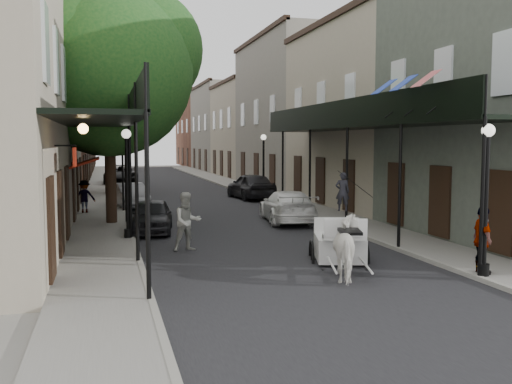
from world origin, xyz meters
TOP-DOWN VIEW (x-y plane):
  - ground at (0.00, 0.00)m, footprint 140.00×140.00m
  - road at (0.00, 20.00)m, footprint 8.00×90.00m
  - sidewalk_left at (-5.00, 20.00)m, footprint 2.20×90.00m
  - sidewalk_right at (5.00, 20.00)m, footprint 2.20×90.00m
  - building_row_left at (-8.60, 30.00)m, footprint 5.00×80.00m
  - building_row_right at (8.60, 30.00)m, footprint 5.00×80.00m
  - gallery_left at (-4.79, 6.98)m, footprint 2.20×18.05m
  - gallery_right at (4.79, 6.98)m, footprint 2.20×18.05m
  - tree_near at (-4.20, 10.18)m, footprint 7.31×6.80m
  - tree_far at (-4.25, 24.18)m, footprint 6.45×6.00m
  - lamppost_right_near at (4.10, -2.00)m, footprint 0.32×0.32m
  - lamppost_left at (-4.10, 6.00)m, footprint 0.32×0.32m
  - lamppost_right_far at (4.10, 18.00)m, footprint 0.32×0.32m
  - horse at (1.00, -1.00)m, footprint 1.31×2.00m
  - carriage at (1.66, 1.32)m, footprint 1.99×2.55m
  - pedestrian_walking at (-2.38, 3.69)m, footprint 1.01×0.85m
  - pedestrian_sidewalk_left at (-5.77, 13.69)m, footprint 0.99×0.59m
  - pedestrian_sidewalk_right at (4.20, -1.80)m, footprint 0.68×1.07m
  - car_left_near at (-3.16, 7.69)m, footprint 1.96×3.84m
  - car_left_mid at (-3.55, 16.24)m, footprint 1.87×3.98m
  - car_left_far at (-3.58, 33.35)m, footprint 2.78×5.69m
  - car_right_near at (2.63, 9.00)m, footprint 2.45×4.85m
  - car_right_far at (3.60, 19.00)m, footprint 2.28×4.77m

SIDE VIEW (x-z plane):
  - ground at x=0.00m, z-range 0.00..0.00m
  - road at x=0.00m, z-range 0.00..0.01m
  - sidewalk_left at x=-5.00m, z-range 0.00..0.12m
  - sidewalk_right at x=5.00m, z-range 0.00..0.12m
  - car_left_near at x=-3.16m, z-range 0.00..1.25m
  - car_left_mid at x=-3.55m, z-range 0.00..1.26m
  - car_right_near at x=2.63m, z-range 0.00..1.35m
  - horse at x=1.00m, z-range 0.00..1.55m
  - car_left_far at x=-3.58m, z-range 0.00..1.56m
  - car_right_far at x=3.60m, z-range 0.00..1.57m
  - pedestrian_sidewalk_left at x=-5.77m, z-range 0.12..1.63m
  - pedestrian_walking at x=-2.38m, z-range 0.00..1.84m
  - pedestrian_sidewalk_right at x=4.20m, z-range 0.12..1.82m
  - carriage at x=1.66m, z-range -0.29..2.31m
  - lamppost_right_near at x=4.10m, z-range 0.19..3.90m
  - lamppost_left at x=-4.10m, z-range 0.19..3.90m
  - lamppost_right_far at x=4.10m, z-range 0.19..3.90m
  - gallery_left at x=-4.79m, z-range 1.61..6.49m
  - gallery_right at x=4.79m, z-range 1.61..6.49m
  - building_row_left at x=-8.60m, z-range 0.00..10.50m
  - building_row_right at x=8.60m, z-range 0.00..10.50m
  - tree_far at x=-4.25m, z-range 1.53..10.14m
  - tree_near at x=-4.20m, z-range 1.67..11.30m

